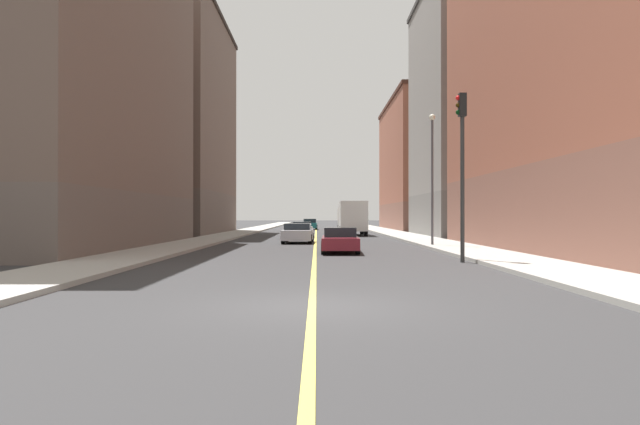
# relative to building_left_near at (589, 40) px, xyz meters

# --- Properties ---
(ground_plane) EXTENTS (400.00, 400.00, 0.00)m
(ground_plane) POSITION_rel_building_left_near_xyz_m (-13.57, -16.58, -10.54)
(ground_plane) COLOR #302F30
(ground_plane) RESTS_ON ground
(sidewalk_left) EXTENTS (3.18, 168.00, 0.15)m
(sidewalk_left) POSITION_rel_building_left_near_xyz_m (-5.81, 32.42, -10.46)
(sidewalk_left) COLOR #9E9B93
(sidewalk_left) RESTS_ON ground
(sidewalk_right) EXTENTS (3.18, 168.00, 0.15)m
(sidewalk_right) POSITION_rel_building_left_near_xyz_m (-21.32, 32.42, -10.46)
(sidewalk_right) COLOR #9E9B93
(sidewalk_right) RESTS_ON ground
(lane_center_stripe) EXTENTS (0.16, 154.00, 0.01)m
(lane_center_stripe) POSITION_rel_building_left_near_xyz_m (-13.57, 32.42, -10.53)
(lane_center_stripe) COLOR #E5D14C
(lane_center_stripe) RESTS_ON ground
(building_left_near) EXTENTS (8.74, 24.82, 21.05)m
(building_left_near) POSITION_rel_building_left_near_xyz_m (0.00, 0.00, 0.00)
(building_left_near) COLOR brown
(building_left_near) RESTS_ON ground
(building_left_mid) EXTENTS (8.74, 15.27, 21.58)m
(building_left_mid) POSITION_rel_building_left_near_xyz_m (0.00, 21.72, 0.26)
(building_left_mid) COLOR slate
(building_left_mid) RESTS_ON ground
(building_left_far) EXTENTS (8.74, 23.48, 16.40)m
(building_left_far) POSITION_rel_building_left_near_xyz_m (0.00, 44.42, -2.33)
(building_left_far) COLOR brown
(building_left_far) RESTS_ON ground
(building_right_corner) EXTENTS (8.74, 23.00, 19.26)m
(building_right_corner) POSITION_rel_building_left_near_xyz_m (-27.13, 4.11, -0.90)
(building_right_corner) COLOR brown
(building_right_corner) RESTS_ON ground
(building_right_midblock) EXTENTS (8.74, 20.86, 21.67)m
(building_right_midblock) POSITION_rel_building_left_near_xyz_m (-27.13, 28.44, 0.31)
(building_right_midblock) COLOR brown
(building_right_midblock) RESTS_ON ground
(traffic_light_left_near) EXTENTS (0.40, 0.32, 6.59)m
(traffic_light_left_near) POSITION_rel_building_left_near_xyz_m (-7.82, -5.93, -6.32)
(traffic_light_left_near) COLOR #2D2D2D
(traffic_light_left_near) RESTS_ON ground
(street_lamp_left_near) EXTENTS (0.36, 0.36, 7.54)m
(street_lamp_left_near) POSITION_rel_building_left_near_xyz_m (-6.80, 4.77, -5.85)
(street_lamp_left_near) COLOR #4C4C51
(street_lamp_left_near) RESTS_ON ground
(car_silver) EXTENTS (2.08, 4.41, 1.30)m
(car_silver) POSITION_rel_building_left_near_xyz_m (-14.73, 9.76, -9.88)
(car_silver) COLOR silver
(car_silver) RESTS_ON ground
(car_white) EXTENTS (1.98, 4.51, 1.27)m
(car_white) POSITION_rel_building_left_near_xyz_m (-14.78, 21.44, -9.90)
(car_white) COLOR white
(car_white) RESTS_ON ground
(car_maroon) EXTENTS (1.92, 4.59, 1.24)m
(car_maroon) POSITION_rel_building_left_near_xyz_m (-12.32, 0.00, -9.93)
(car_maroon) COLOR maroon
(car_maroon) RESTS_ON ground
(car_teal) EXTENTS (1.94, 4.58, 1.39)m
(car_teal) POSITION_rel_building_left_near_xyz_m (-14.34, 45.75, -9.86)
(car_teal) COLOR #196670
(car_teal) RESTS_ON ground
(box_truck) EXTENTS (2.47, 7.24, 3.09)m
(box_truck) POSITION_rel_building_left_near_xyz_m (-10.22, 24.27, -8.88)
(box_truck) COLOR beige
(box_truck) RESTS_ON ground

